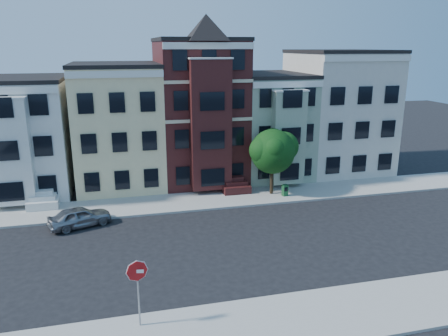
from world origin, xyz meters
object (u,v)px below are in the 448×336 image
object	(u,v)px
parked_car	(80,217)
newspaper_box	(285,190)
street_tree	(272,154)
stop_sign	(138,289)

from	to	relation	value
parked_car	newspaper_box	size ratio (longest dim) A/B	4.48
parked_car	newspaper_box	distance (m)	15.56
street_tree	parked_car	bearing A→B (deg)	-168.65
street_tree	stop_sign	bearing A→B (deg)	-127.16
newspaper_box	stop_sign	size ratio (longest dim) A/B	0.26
street_tree	stop_sign	world-z (taller)	street_tree
street_tree	parked_car	size ratio (longest dim) A/B	1.60
parked_car	newspaper_box	xyz separation A→B (m)	(15.41, 2.16, -0.09)
street_tree	newspaper_box	world-z (taller)	street_tree
parked_car	stop_sign	distance (m)	12.51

